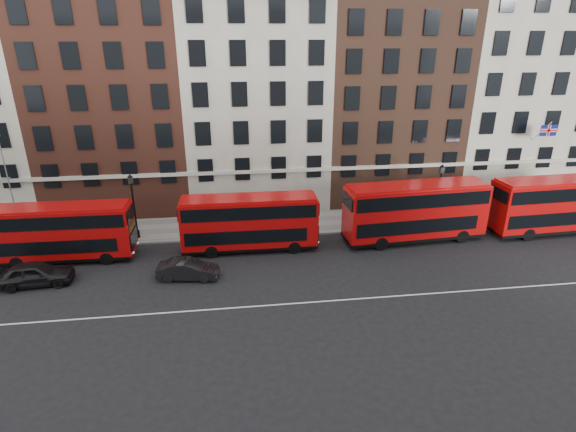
{
  "coord_description": "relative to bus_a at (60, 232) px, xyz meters",
  "views": [
    {
      "loc": [
        -2.56,
        -25.4,
        15.42
      ],
      "look_at": [
        1.41,
        5.0,
        3.0
      ],
      "focal_mm": 28.0,
      "sensor_mm": 36.0,
      "label": 1
    }
  ],
  "objects": [
    {
      "name": "pavement",
      "position": [
        15.03,
        4.58,
        -2.2
      ],
      "size": [
        80.0,
        5.0,
        0.15
      ],
      "primitive_type": "cube",
      "color": "gray",
      "rests_on": "ground"
    },
    {
      "name": "car_rear",
      "position": [
        -0.69,
        -3.44,
        -1.47
      ],
      "size": [
        4.86,
        2.28,
        1.61
      ],
      "primitive_type": "imported",
      "rotation": [
        0.0,
        0.0,
        1.65
      ],
      "color": "black",
      "rests_on": "ground"
    },
    {
      "name": "bus_a",
      "position": [
        0.0,
        0.0,
        0.0
      ],
      "size": [
        10.14,
        2.64,
        4.24
      ],
      "rotation": [
        0.0,
        0.0,
        -0.02
      ],
      "color": "#BB090A",
      "rests_on": "ground"
    },
    {
      "name": "car_front",
      "position": [
        9.21,
        -3.93,
        -1.59
      ],
      "size": [
        4.28,
        1.96,
        1.36
      ],
      "primitive_type": "imported",
      "rotation": [
        0.0,
        0.0,
        1.44
      ],
      "color": "black",
      "rests_on": "ground"
    },
    {
      "name": "iron_railings",
      "position": [
        15.03,
        6.78,
        -1.62
      ],
      "size": [
        6.6,
        0.06,
        1.0
      ],
      "primitive_type": null,
      "color": "black",
      "rests_on": "pavement"
    },
    {
      "name": "bus_b",
      "position": [
        13.59,
        -0.0,
        0.03
      ],
      "size": [
        10.26,
        2.61,
        4.3
      ],
      "rotation": [
        0.0,
        0.0,
        -0.01
      ],
      "color": "#BB090A",
      "rests_on": "ground"
    },
    {
      "name": "ground",
      "position": [
        15.03,
        -5.92,
        -2.27
      ],
      "size": [
        120.0,
        120.0,
        0.0
      ],
      "primitive_type": "plane",
      "color": "black",
      "rests_on": "ground"
    },
    {
      "name": "lamp_post_left",
      "position": [
        4.69,
        3.09,
        0.81
      ],
      "size": [
        0.44,
        0.44,
        5.33
      ],
      "color": "black",
      "rests_on": "pavement"
    },
    {
      "name": "kerb",
      "position": [
        15.03,
        2.08,
        -2.19
      ],
      "size": [
        80.0,
        0.3,
        0.16
      ],
      "primitive_type": "cube",
      "color": "gray",
      "rests_on": "ground"
    },
    {
      "name": "road_centre_line",
      "position": [
        15.03,
        -7.92,
        -2.27
      ],
      "size": [
        70.0,
        0.12,
        0.01
      ],
      "primitive_type": "cube",
      "color": "white",
      "rests_on": "ground"
    },
    {
      "name": "lamp_post_right",
      "position": [
        29.82,
        2.71,
        0.81
      ],
      "size": [
        0.44,
        0.44,
        5.33
      ],
      "color": "black",
      "rests_on": "pavement"
    },
    {
      "name": "bus_c",
      "position": [
        26.65,
        -0.0,
        0.27
      ],
      "size": [
        11.44,
        3.49,
        4.74
      ],
      "rotation": [
        0.0,
        0.0,
        0.07
      ],
      "color": "#BB090A",
      "rests_on": "ground"
    },
    {
      "name": "traffic_light",
      "position": [
        37.72,
        2.34,
        0.17
      ],
      "size": [
        0.25,
        0.45,
        3.27
      ],
      "color": "black",
      "rests_on": "pavement"
    },
    {
      "name": "building_terrace",
      "position": [
        14.72,
        11.96,
        7.97
      ],
      "size": [
        64.0,
        11.95,
        22.0
      ],
      "color": "#BDB8A3",
      "rests_on": "ground"
    },
    {
      "name": "bus_d",
      "position": [
        38.89,
        -0.0,
        0.24
      ],
      "size": [
        11.26,
        3.19,
        4.69
      ],
      "rotation": [
        0.0,
        0.0,
        0.04
      ],
      "color": "#BB090A",
      "rests_on": "ground"
    }
  ]
}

